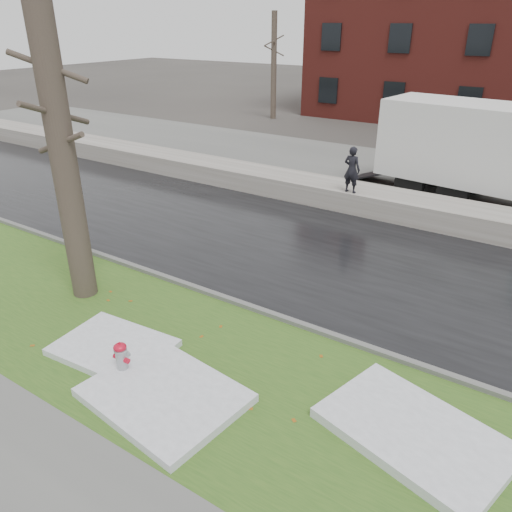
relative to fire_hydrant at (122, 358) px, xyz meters
The scene contains 15 objects.
ground 2.30m from the fire_hydrant, 82.21° to the left, with size 120.00×120.00×0.00m, color #47423D.
verge 1.11m from the fire_hydrant, 72.75° to the left, with size 60.00×4.50×0.04m, color #2D531B.
road 6.75m from the fire_hydrant, 87.40° to the left, with size 60.00×7.00×0.03m, color black.
parking_lot 15.24m from the fire_hydrant, 88.85° to the left, with size 60.00×9.00×0.03m, color slate.
curb 3.27m from the fire_hydrant, 84.60° to the left, with size 60.00×0.15×0.14m, color slate.
snowbank 10.94m from the fire_hydrant, 88.40° to the left, with size 60.00×1.60×0.75m, color #ACA69D.
bg_tree_left 27.06m from the fire_hydrant, 115.76° to the left, with size 1.40×1.62×6.50m.
bg_tree_center 28.95m from the fire_hydrant, 101.40° to the left, with size 1.40×1.62×6.50m.
fire_hydrant is the anchor object (origin of this frame).
tree 4.72m from the fire_hydrant, 151.75° to the left, with size 1.46×1.75×7.05m.
box_truck 14.31m from the fire_hydrant, 75.24° to the left, with size 10.48×3.39×3.46m.
worker 10.39m from the fire_hydrant, 90.43° to the left, with size 0.56×0.37×1.55m, color black.
snow_patch_near 1.13m from the fire_hydrant, ahead, with size 2.60×2.00×0.16m, color white.
snow_patch_far 0.91m from the fire_hydrant, 150.43° to the left, with size 2.20×1.60×0.14m, color white.
snow_patch_side 5.20m from the fire_hydrant, 16.33° to the left, with size 2.80×1.80×0.18m, color white.
Camera 1 is at (5.84, -7.07, 6.03)m, focal length 35.00 mm.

